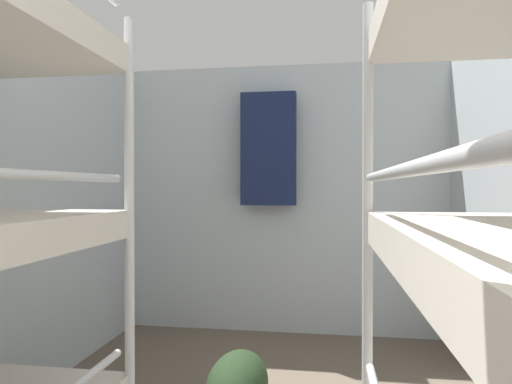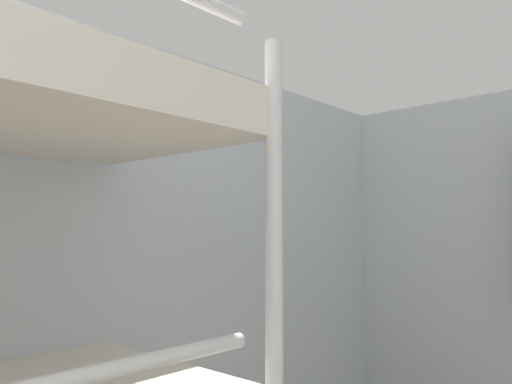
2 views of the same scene
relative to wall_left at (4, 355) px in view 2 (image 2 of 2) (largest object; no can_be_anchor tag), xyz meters
name	(u,v)px [view 2 (image 2 of 2)]	position (x,y,z in m)	size (l,w,h in m)	color
wall_left	(4,355)	(0.00, 0.00, 0.00)	(0.06, 4.35, 2.21)	silver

